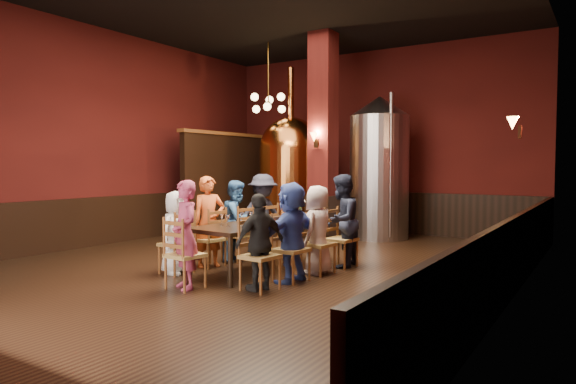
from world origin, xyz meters
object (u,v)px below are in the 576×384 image
Objects in this scene: person_1 at (209,222)px; steel_vessel at (379,168)px; person_0 at (176,232)px; copper_kettle at (291,174)px; rose_vase at (299,205)px; person_2 at (237,221)px; dining_table at (262,227)px.

person_1 is 0.46× the size of steel_vessel.
person_0 is 0.68m from person_1.
copper_kettle reaches higher than rose_vase.
steel_vessel is 9.21× the size of rose_vase.
person_2 is 0.44× the size of steel_vessel.
copper_kettle is 2.12m from steel_vessel.
steel_vessel reaches higher than person_1.
person_1 reaches higher than dining_table.
person_0 is (-0.95, -0.90, -0.05)m from dining_table.
person_1 is 1.57m from rose_vase.
steel_vessel is (1.00, 3.92, 0.90)m from person_2.
dining_table is 0.63× the size of copper_kettle.
person_2 is at bearing -104.34° from steel_vessel.
dining_table is 1.97× the size of person_0.
person_0 is at bearing -79.08° from copper_kettle.
dining_table is at bearing -131.06° from person_2.
person_0 is 0.86× the size of person_1.
copper_kettle is at bearing 121.87° from dining_table.
person_1 is 1.06× the size of person_2.
person_1 reaches higher than rose_vase.
person_1 is at bearing 160.16° from person_2.
rose_vase is at bearing -55.73° from copper_kettle.
person_1 is at bearing -129.95° from rose_vase.
rose_vase is (1.99, -2.93, -0.47)m from copper_kettle.
dining_table is 1.31m from person_0.
person_1 reaches higher than person_0.
copper_kettle is (-0.92, 4.78, 0.81)m from person_0.
steel_vessel is at bearing -14.79° from person_0.
person_2 is 0.35× the size of copper_kettle.
person_1 is 4.78m from steel_vessel.
copper_kettle reaches higher than person_2.
steel_vessel is (1.14, 5.25, 0.97)m from person_0.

